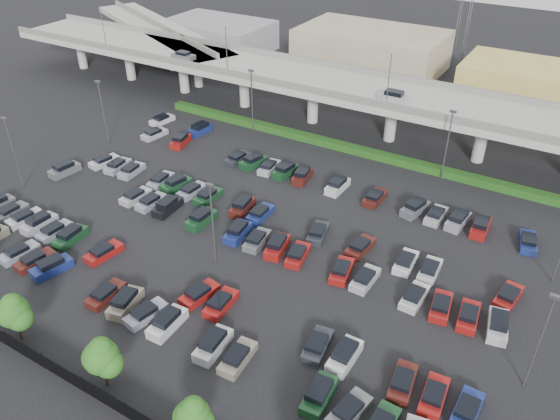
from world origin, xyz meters
The scene contains 9 objects.
ground centered at (0.00, 0.00, 0.00)m, with size 280.00×280.00×0.00m, color black.
overpass centered at (-0.17, 31.99, 6.97)m, with size 150.00×13.00×15.80m.
on_ramp centered at (-52.10, 43.05, 6.86)m, with size 50.93×30.13×8.80m.
hedge centered at (0.00, 25.00, 0.55)m, with size 66.00×1.60×1.10m, color #143810.
fence centered at (-0.05, -28.00, 0.90)m, with size 70.00×0.10×2.00m.
tree_row centered at (0.70, -26.53, 3.52)m, with size 65.07×3.66×5.94m.
parked_cars centered at (-1.35, -3.45, 0.63)m, with size 63.16×41.64×1.67m.
light_poles centered at (-4.13, 2.00, 6.24)m, with size 66.90×48.38×10.30m.
distant_buildings centered at (12.38, 61.81, 3.74)m, with size 138.00×24.00×9.00m.
Camera 1 is at (30.96, -45.73, 38.43)m, focal length 35.00 mm.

